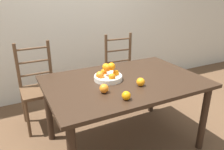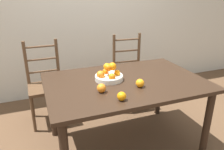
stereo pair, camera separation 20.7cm
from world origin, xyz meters
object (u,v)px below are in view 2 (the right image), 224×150
object	(u,v)px
orange_loose_2	(122,96)
chair_right	(129,74)
fruit_bowl	(109,75)
chair_left	(46,86)
orange_loose_1	(140,83)
orange_loose_0	(101,88)

from	to	relation	value
orange_loose_2	chair_right	world-z (taller)	chair_right
fruit_bowl	chair_left	distance (m)	1.00
fruit_bowl	orange_loose_1	world-z (taller)	fruit_bowl
orange_loose_1	orange_loose_2	world-z (taller)	orange_loose_1
orange_loose_1	chair_right	bearing A→B (deg)	69.63
chair_right	orange_loose_1	bearing A→B (deg)	-106.84
orange_loose_0	orange_loose_1	distance (m)	0.37
orange_loose_1	chair_left	distance (m)	1.32
orange_loose_1	orange_loose_2	distance (m)	0.32
fruit_bowl	orange_loose_0	distance (m)	0.29
orange_loose_0	orange_loose_1	size ratio (longest dim) A/B	1.02
orange_loose_0	chair_right	world-z (taller)	chair_right
orange_loose_2	chair_left	xyz separation A→B (m)	(-0.52, 1.19, -0.32)
chair_left	chair_right	bearing A→B (deg)	-0.80
chair_right	orange_loose_2	bearing A→B (deg)	-114.57
fruit_bowl	orange_loose_1	distance (m)	0.34
orange_loose_0	chair_right	xyz separation A→B (m)	(0.74, 0.99, -0.33)
chair_left	chair_right	world-z (taller)	same
orange_loose_0	chair_left	size ratio (longest dim) A/B	0.08
orange_loose_2	chair_left	distance (m)	1.34
orange_loose_2	chair_left	bearing A→B (deg)	113.79
fruit_bowl	chair_left	size ratio (longest dim) A/B	0.27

